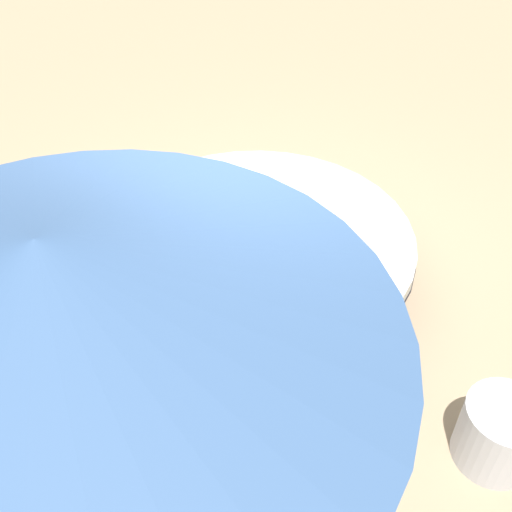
{
  "coord_description": "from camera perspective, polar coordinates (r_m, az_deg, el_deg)",
  "views": [
    {
      "loc": [
        2.3,
        2.49,
        3.26
      ],
      "look_at": [
        0.0,
        0.0,
        0.31
      ],
      "focal_mm": 42.73,
      "sensor_mm": 36.0,
      "label": 1
    }
  ],
  "objects": [
    {
      "name": "patio_umbrella",
      "position": [
        2.05,
        -18.68,
        -3.3
      ],
      "size": [
        2.41,
        2.41,
        2.12
      ],
      "color": "#262628",
      "rests_on": "ground_plane"
    },
    {
      "name": "throw_pillow_1",
      "position": [
        3.96,
        7.42,
        -1.53
      ],
      "size": [
        0.51,
        0.38,
        0.17
      ],
      "primitive_type": "ellipsoid",
      "color": "beige",
      "rests_on": "round_bed"
    },
    {
      "name": "throw_pillow_0",
      "position": [
        3.9,
        -7.82,
        -2.04
      ],
      "size": [
        0.49,
        0.33,
        0.2
      ],
      "primitive_type": "ellipsoid",
      "color": "white",
      "rests_on": "round_bed"
    },
    {
      "name": "ground_plane",
      "position": [
        4.7,
        0.0,
        -2.87
      ],
      "size": [
        16.0,
        16.0,
        0.0
      ],
      "primitive_type": "plane",
      "color": "#9E8466"
    },
    {
      "name": "side_table",
      "position": [
        3.88,
        21.82,
        -15.18
      ],
      "size": [
        0.47,
        0.47,
        0.43
      ],
      "primitive_type": "cylinder",
      "color": "#B7B7BC",
      "rests_on": "ground_plane"
    },
    {
      "name": "round_bed",
      "position": [
        4.52,
        0.0,
        -0.43
      ],
      "size": [
        2.29,
        2.29,
        0.52
      ],
      "color": "navy",
      "rests_on": "ground_plane"
    }
  ]
}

